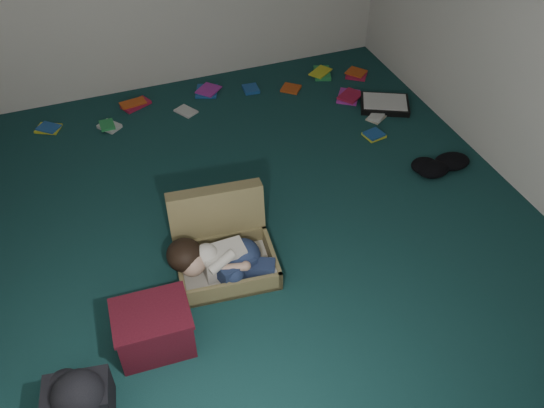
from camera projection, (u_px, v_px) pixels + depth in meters
floor at (265, 226)px, 4.23m from camera, size 4.50×4.50×0.00m
wall_front at (508, 402)px, 1.80m from camera, size 4.50×0.00×4.50m
wall_right at (541, 16)px, 3.88m from camera, size 0.00×4.50×4.50m
suitcase at (223, 245)px, 3.90m from camera, size 0.71×0.70×0.48m
person at (220, 259)px, 3.74m from camera, size 0.69×0.39×0.30m
maroon_bin at (154, 329)px, 3.38m from camera, size 0.46×0.37×0.31m
backpack at (79, 400)px, 3.07m from camera, size 0.48×0.41×0.26m
clothing_pile at (445, 166)px, 4.65m from camera, size 0.47×0.42×0.13m
paper_tray at (385, 104)px, 5.40m from camera, size 0.55×0.50×0.06m
book_scatter at (253, 102)px, 5.46m from camera, size 3.24×1.48×0.02m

